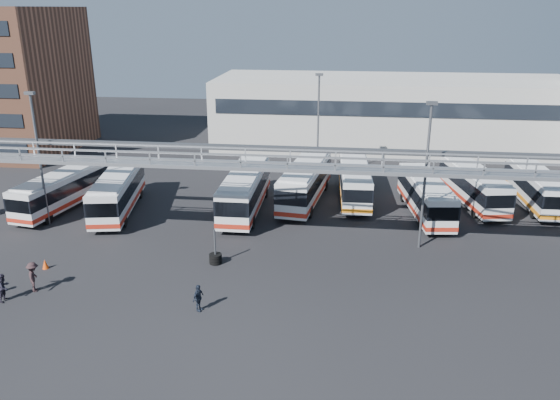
# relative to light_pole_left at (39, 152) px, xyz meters

# --- Properties ---
(ground) EXTENTS (140.00, 140.00, 0.00)m
(ground) POSITION_rel_light_pole_left_xyz_m (16.00, -8.00, -5.73)
(ground) COLOR black
(ground) RESTS_ON ground
(gantry) EXTENTS (51.40, 5.15, 7.10)m
(gantry) POSITION_rel_light_pole_left_xyz_m (16.00, -2.13, -0.22)
(gantry) COLOR #989BA1
(gantry) RESTS_ON ground
(warehouse) EXTENTS (42.00, 14.00, 8.00)m
(warehouse) POSITION_rel_light_pole_left_xyz_m (28.00, 30.00, -1.73)
(warehouse) COLOR #9E9E99
(warehouse) RESTS_ON ground
(light_pole_left) EXTENTS (0.70, 0.35, 10.21)m
(light_pole_left) POSITION_rel_light_pole_left_xyz_m (0.00, 0.00, 0.00)
(light_pole_left) COLOR #4C4F54
(light_pole_left) RESTS_ON ground
(light_pole_mid) EXTENTS (0.70, 0.35, 10.21)m
(light_pole_mid) POSITION_rel_light_pole_left_xyz_m (28.00, -1.00, 0.00)
(light_pole_mid) COLOR #4C4F54
(light_pole_mid) RESTS_ON ground
(light_pole_back) EXTENTS (0.70, 0.35, 10.21)m
(light_pole_back) POSITION_rel_light_pole_left_xyz_m (20.00, 14.00, 0.00)
(light_pole_back) COLOR #4C4F54
(light_pole_back) RESTS_ON ground
(bus_1) EXTENTS (3.97, 10.34, 3.06)m
(bus_1) POSITION_rel_light_pole_left_xyz_m (-0.56, 3.37, -4.03)
(bus_1) COLOR silver
(bus_1) RESTS_ON ground
(bus_2) EXTENTS (4.36, 10.93, 3.24)m
(bus_2) POSITION_rel_light_pole_left_xyz_m (4.34, 3.30, -3.94)
(bus_2) COLOR silver
(bus_2) RESTS_ON ground
(bus_4) EXTENTS (2.65, 11.27, 3.42)m
(bus_4) POSITION_rel_light_pole_left_xyz_m (14.63, 4.65, -3.83)
(bus_4) COLOR silver
(bus_4) RESTS_ON ground
(bus_5) EXTENTS (4.03, 11.45, 3.40)m
(bus_5) POSITION_rel_light_pole_left_xyz_m (19.34, 7.48, -3.84)
(bus_5) COLOR silver
(bus_5) RESTS_ON ground
(bus_6) EXTENTS (2.85, 10.53, 3.17)m
(bus_6) POSITION_rel_light_pole_left_xyz_m (23.53, 8.79, -3.97)
(bus_6) COLOR silver
(bus_6) RESTS_ON ground
(bus_7) EXTENTS (3.56, 10.42, 3.10)m
(bus_7) POSITION_rel_light_pole_left_xyz_m (29.16, 5.56, -4.01)
(bus_7) COLOR silver
(bus_7) RESTS_ON ground
(bus_8) EXTENTS (4.20, 10.58, 3.13)m
(bus_8) POSITION_rel_light_pole_left_xyz_m (33.52, 8.72, -3.99)
(bus_8) COLOR silver
(bus_8) RESTS_ON ground
(bus_9) EXTENTS (2.52, 10.14, 3.07)m
(bus_9) POSITION_rel_light_pole_left_xyz_m (38.65, 9.00, -4.03)
(bus_9) COLOR silver
(bus_9) RESTS_ON ground
(pedestrian_b) EXTENTS (0.66, 0.83, 1.66)m
(pedestrian_b) POSITION_rel_light_pole_left_xyz_m (3.58, -11.36, -4.90)
(pedestrian_b) COLOR #221E2A
(pedestrian_b) RESTS_ON ground
(pedestrian_c) EXTENTS (1.11, 1.36, 1.84)m
(pedestrian_c) POSITION_rel_light_pole_left_xyz_m (4.67, -10.11, -4.81)
(pedestrian_c) COLOR #2D1E20
(pedestrian_c) RESTS_ON ground
(pedestrian_d) EXTENTS (0.67, 1.00, 1.57)m
(pedestrian_d) POSITION_rel_light_pole_left_xyz_m (14.88, -11.13, -4.94)
(pedestrian_d) COLOR #1A212F
(pedestrian_d) RESTS_ON ground
(cone_right) EXTENTS (0.42, 0.42, 0.63)m
(cone_right) POSITION_rel_light_pole_left_xyz_m (3.72, -7.26, -5.41)
(cone_right) COLOR #EC480D
(cone_right) RESTS_ON ground
(tire_stack) EXTENTS (0.83, 0.83, 2.38)m
(tire_stack) POSITION_rel_light_pole_left_xyz_m (14.43, -5.22, -5.33)
(tire_stack) COLOR black
(tire_stack) RESTS_ON ground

